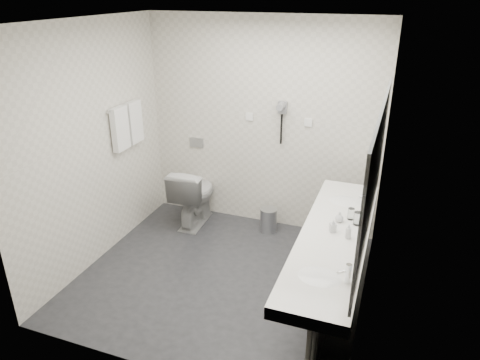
% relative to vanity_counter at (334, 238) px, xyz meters
% --- Properties ---
extents(floor, '(2.80, 2.80, 0.00)m').
position_rel_vanity_counter_xyz_m(floor, '(-1.12, 0.20, -0.80)').
color(floor, '#27272C').
rests_on(floor, ground).
extents(ceiling, '(2.80, 2.80, 0.00)m').
position_rel_vanity_counter_xyz_m(ceiling, '(-1.12, 0.20, 1.70)').
color(ceiling, white).
rests_on(ceiling, wall_back).
extents(wall_back, '(2.80, 0.00, 2.80)m').
position_rel_vanity_counter_xyz_m(wall_back, '(-1.12, 1.50, 0.45)').
color(wall_back, silver).
rests_on(wall_back, floor).
extents(wall_front, '(2.80, 0.00, 2.80)m').
position_rel_vanity_counter_xyz_m(wall_front, '(-1.12, -1.10, 0.45)').
color(wall_front, silver).
rests_on(wall_front, floor).
extents(wall_left, '(0.00, 2.60, 2.60)m').
position_rel_vanity_counter_xyz_m(wall_left, '(-2.52, 0.20, 0.45)').
color(wall_left, silver).
rests_on(wall_left, floor).
extents(wall_right, '(0.00, 2.60, 2.60)m').
position_rel_vanity_counter_xyz_m(wall_right, '(0.27, 0.20, 0.45)').
color(wall_right, silver).
rests_on(wall_right, floor).
extents(vanity_counter, '(0.55, 2.20, 0.10)m').
position_rel_vanity_counter_xyz_m(vanity_counter, '(0.00, 0.00, 0.00)').
color(vanity_counter, white).
rests_on(vanity_counter, floor).
extents(vanity_panel, '(0.03, 2.15, 0.75)m').
position_rel_vanity_counter_xyz_m(vanity_panel, '(0.02, 0.00, -0.42)').
color(vanity_panel, gray).
rests_on(vanity_panel, floor).
extents(vanity_post_far, '(0.06, 0.06, 0.75)m').
position_rel_vanity_counter_xyz_m(vanity_post_far, '(0.05, 1.04, -0.42)').
color(vanity_post_far, silver).
rests_on(vanity_post_far, floor).
extents(mirror, '(0.02, 2.20, 1.05)m').
position_rel_vanity_counter_xyz_m(mirror, '(0.26, 0.00, 0.65)').
color(mirror, '#B2BCC6').
rests_on(mirror, wall_right).
extents(basin_near, '(0.40, 0.31, 0.05)m').
position_rel_vanity_counter_xyz_m(basin_near, '(0.00, -0.65, 0.04)').
color(basin_near, white).
rests_on(basin_near, vanity_counter).
extents(basin_far, '(0.40, 0.31, 0.05)m').
position_rel_vanity_counter_xyz_m(basin_far, '(0.00, 0.65, 0.04)').
color(basin_far, white).
rests_on(basin_far, vanity_counter).
extents(faucet_near, '(0.04, 0.04, 0.15)m').
position_rel_vanity_counter_xyz_m(faucet_near, '(0.19, -0.65, 0.12)').
color(faucet_near, silver).
rests_on(faucet_near, vanity_counter).
extents(faucet_far, '(0.04, 0.04, 0.15)m').
position_rel_vanity_counter_xyz_m(faucet_far, '(0.19, 0.65, 0.12)').
color(faucet_far, silver).
rests_on(faucet_far, vanity_counter).
extents(soap_bottle_a, '(0.07, 0.07, 0.12)m').
position_rel_vanity_counter_xyz_m(soap_bottle_a, '(-0.02, 0.02, 0.11)').
color(soap_bottle_a, silver).
rests_on(soap_bottle_a, vanity_counter).
extents(soap_bottle_b, '(0.10, 0.10, 0.09)m').
position_rel_vanity_counter_xyz_m(soap_bottle_b, '(0.00, 0.22, 0.10)').
color(soap_bottle_b, silver).
rests_on(soap_bottle_b, vanity_counter).
extents(soap_bottle_c, '(0.07, 0.07, 0.13)m').
position_rel_vanity_counter_xyz_m(soap_bottle_c, '(0.12, -0.04, 0.12)').
color(soap_bottle_c, silver).
rests_on(soap_bottle_c, vanity_counter).
extents(glass_left, '(0.08, 0.08, 0.12)m').
position_rel_vanity_counter_xyz_m(glass_left, '(0.16, 0.22, 0.11)').
color(glass_left, silver).
rests_on(glass_left, vanity_counter).
extents(glass_right, '(0.06, 0.06, 0.11)m').
position_rel_vanity_counter_xyz_m(glass_right, '(0.09, 0.30, 0.10)').
color(glass_right, silver).
rests_on(glass_right, vanity_counter).
extents(toilet, '(0.46, 0.76, 0.75)m').
position_rel_vanity_counter_xyz_m(toilet, '(-1.88, 1.16, -0.42)').
color(toilet, white).
rests_on(toilet, floor).
extents(flush_plate, '(0.18, 0.02, 0.12)m').
position_rel_vanity_counter_xyz_m(flush_plate, '(-1.98, 1.49, 0.15)').
color(flush_plate, '#B2B5BA').
rests_on(flush_plate, wall_back).
extents(pedal_bin, '(0.27, 0.27, 0.29)m').
position_rel_vanity_counter_xyz_m(pedal_bin, '(-0.94, 1.26, -0.66)').
color(pedal_bin, '#B2B5BA').
rests_on(pedal_bin, floor).
extents(bin_lid, '(0.20, 0.20, 0.02)m').
position_rel_vanity_counter_xyz_m(bin_lid, '(-0.94, 1.26, -0.51)').
color(bin_lid, '#B2B5BA').
rests_on(bin_lid, pedal_bin).
extents(towel_rail, '(0.02, 0.62, 0.02)m').
position_rel_vanity_counter_xyz_m(towel_rail, '(-2.47, 0.75, 0.75)').
color(towel_rail, silver).
rests_on(towel_rail, wall_left).
extents(towel_near, '(0.07, 0.24, 0.48)m').
position_rel_vanity_counter_xyz_m(towel_near, '(-2.46, 0.61, 0.53)').
color(towel_near, white).
rests_on(towel_near, towel_rail).
extents(towel_far, '(0.07, 0.24, 0.48)m').
position_rel_vanity_counter_xyz_m(towel_far, '(-2.46, 0.89, 0.53)').
color(towel_far, white).
rests_on(towel_far, towel_rail).
extents(dryer_cradle, '(0.10, 0.04, 0.14)m').
position_rel_vanity_counter_xyz_m(dryer_cradle, '(-0.88, 1.47, 0.70)').
color(dryer_cradle, gray).
rests_on(dryer_cradle, wall_back).
extents(dryer_barrel, '(0.08, 0.14, 0.08)m').
position_rel_vanity_counter_xyz_m(dryer_barrel, '(-0.88, 1.40, 0.73)').
color(dryer_barrel, gray).
rests_on(dryer_barrel, dryer_cradle).
extents(dryer_cord, '(0.02, 0.02, 0.35)m').
position_rel_vanity_counter_xyz_m(dryer_cord, '(-0.88, 1.46, 0.45)').
color(dryer_cord, black).
rests_on(dryer_cord, dryer_cradle).
extents(switch_plate_a, '(0.09, 0.02, 0.09)m').
position_rel_vanity_counter_xyz_m(switch_plate_a, '(-1.27, 1.49, 0.55)').
color(switch_plate_a, white).
rests_on(switch_plate_a, wall_back).
extents(switch_plate_b, '(0.09, 0.02, 0.09)m').
position_rel_vanity_counter_xyz_m(switch_plate_b, '(-0.57, 1.49, 0.55)').
color(switch_plate_b, white).
rests_on(switch_plate_b, wall_back).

